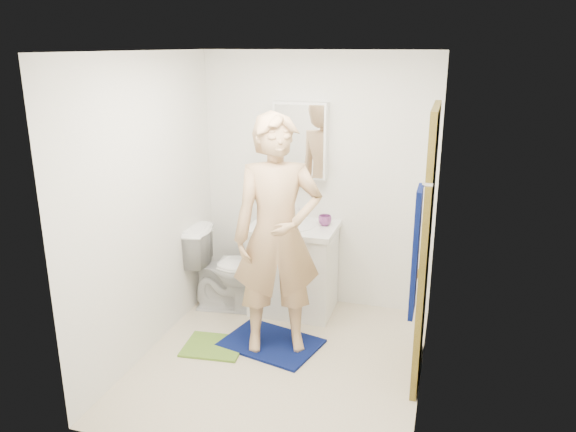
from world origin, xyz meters
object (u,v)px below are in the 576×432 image
object	(u,v)px
toilet	(231,269)
man	(277,236)
medicine_cabinet	(301,140)
toothbrush_cup	(325,220)
soap_dispenser	(267,215)
vanity_cabinet	(294,271)
towel	(416,252)

from	to	relation	value
toilet	man	size ratio (longest dim) A/B	0.42
medicine_cabinet	toothbrush_cup	bearing A→B (deg)	-28.47
soap_dispenser	toothbrush_cup	xyz separation A→B (m)	(0.51, 0.16, -0.06)
toilet	soap_dispenser	xyz separation A→B (m)	(0.35, 0.05, 0.55)
man	vanity_cabinet	bearing A→B (deg)	74.40
medicine_cabinet	toilet	size ratio (longest dim) A/B	0.87
man	towel	bearing A→B (deg)	-55.60
toilet	toothbrush_cup	distance (m)	1.01
medicine_cabinet	vanity_cabinet	bearing A→B (deg)	-90.00
vanity_cabinet	soap_dispenser	bearing A→B (deg)	-160.68
toilet	toothbrush_cup	size ratio (longest dim) A/B	6.64
vanity_cabinet	man	xyz separation A→B (m)	(0.07, -0.72, 0.59)
towel	toilet	xyz separation A→B (m)	(-1.77, 1.36, -0.85)
towel	toothbrush_cup	distance (m)	1.84
soap_dispenser	man	size ratio (longest dim) A/B	0.11
medicine_cabinet	soap_dispenser	distance (m)	0.75
towel	man	world-z (taller)	man
medicine_cabinet	towel	xyz separation A→B (m)	(1.18, -1.71, -0.35)
towel	soap_dispenser	world-z (taller)	towel
toilet	soap_dispenser	bearing A→B (deg)	-89.38
vanity_cabinet	towel	world-z (taller)	towel
towel	toothbrush_cup	bearing A→B (deg)	120.08
vanity_cabinet	medicine_cabinet	world-z (taller)	medicine_cabinet
vanity_cabinet	towel	bearing A→B (deg)	-51.53
toothbrush_cup	soap_dispenser	bearing A→B (deg)	-162.88
soap_dispenser	man	xyz separation A→B (m)	(0.30, -0.64, 0.04)
man	medicine_cabinet	bearing A→B (deg)	73.11
towel	man	bearing A→B (deg)	145.48
toothbrush_cup	man	size ratio (longest dim) A/B	0.06
towel	soap_dispenser	xyz separation A→B (m)	(-1.41, 1.40, -0.29)
towel	man	size ratio (longest dim) A/B	0.41
medicine_cabinet	toothbrush_cup	world-z (taller)	medicine_cabinet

